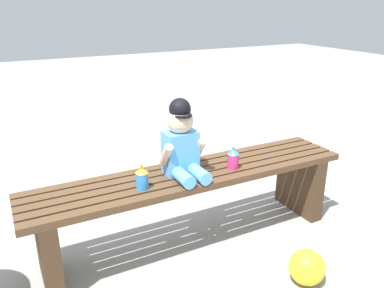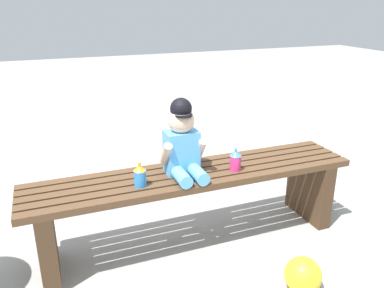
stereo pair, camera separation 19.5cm
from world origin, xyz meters
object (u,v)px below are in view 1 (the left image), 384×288
at_px(park_bench, 193,194).
at_px(toy_ball, 307,267).
at_px(child_figure, 182,142).
at_px(sippy_cup_right, 233,158).
at_px(sippy_cup_left, 142,177).

height_order(park_bench, toy_ball, park_bench).
relative_size(child_figure, sippy_cup_right, 3.26).
height_order(child_figure, toy_ball, child_figure).
distance_m(sippy_cup_left, toy_ball, 0.91).
xyz_separation_m(park_bench, sippy_cup_right, (0.21, -0.06, 0.19)).
bearing_deg(toy_ball, park_bench, 120.16).
bearing_deg(sippy_cup_right, sippy_cup_left, 180.00).
bearing_deg(sippy_cup_right, toy_ball, -77.39).
height_order(park_bench, child_figure, child_figure).
xyz_separation_m(park_bench, child_figure, (-0.06, 0.00, 0.31)).
height_order(sippy_cup_left, toy_ball, sippy_cup_left).
relative_size(sippy_cup_left, toy_ball, 0.71).
distance_m(sippy_cup_right, toy_ball, 0.65).
xyz_separation_m(child_figure, toy_ball, (0.39, -0.56, -0.52)).
xyz_separation_m(park_bench, sippy_cup_left, (-0.31, -0.06, 0.19)).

